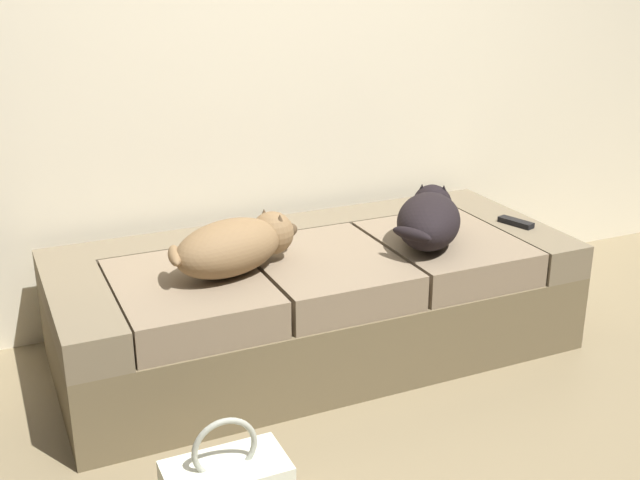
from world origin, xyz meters
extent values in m
cube|color=brown|center=(0.00, 1.04, 0.15)|extent=(1.95, 0.84, 0.30)
cube|color=#70634B|center=(-0.87, 1.04, 0.37)|extent=(0.20, 0.84, 0.13)
cube|color=#70634B|center=(0.87, 1.04, 0.37)|extent=(0.20, 0.84, 0.13)
cube|color=#70634B|center=(0.00, 1.36, 0.37)|extent=(1.55, 0.20, 0.13)
cube|color=#7D6B54|center=(-0.52, 0.94, 0.37)|extent=(0.50, 0.63, 0.13)
cube|color=#7D6B54|center=(0.00, 0.94, 0.37)|extent=(0.50, 0.63, 0.13)
cube|color=#7D6B54|center=(0.52, 0.94, 0.37)|extent=(0.50, 0.63, 0.13)
ellipsoid|color=brown|center=(-0.37, 0.93, 0.53)|extent=(0.47, 0.36, 0.19)
sphere|color=brown|center=(-0.18, 1.00, 0.53)|extent=(0.16, 0.16, 0.16)
ellipsoid|color=#4B3925|center=(-0.12, 1.03, 0.52)|extent=(0.11, 0.09, 0.05)
cone|color=#4B3925|center=(-0.20, 1.04, 0.59)|extent=(0.04, 0.04, 0.05)
cone|color=#4B3925|center=(-0.17, 0.96, 0.59)|extent=(0.04, 0.04, 0.05)
ellipsoid|color=brown|center=(-0.56, 0.92, 0.54)|extent=(0.07, 0.17, 0.05)
ellipsoid|color=black|center=(0.41, 0.90, 0.53)|extent=(0.44, 0.48, 0.19)
sphere|color=black|center=(0.52, 1.06, 0.53)|extent=(0.16, 0.16, 0.16)
ellipsoid|color=black|center=(0.57, 1.12, 0.52)|extent=(0.10, 0.11, 0.05)
cone|color=black|center=(0.49, 1.08, 0.59)|extent=(0.04, 0.04, 0.05)
cone|color=black|center=(0.56, 1.03, 0.59)|extent=(0.04, 0.04, 0.05)
ellipsoid|color=black|center=(0.26, 0.77, 0.54)|extent=(0.11, 0.17, 0.05)
cube|color=black|center=(0.86, 0.95, 0.44)|extent=(0.09, 0.16, 0.02)
torus|color=#A0A191|center=(-0.65, 0.15, 0.29)|extent=(0.18, 0.02, 0.18)
camera|label=1|loc=(-1.13, -1.51, 1.49)|focal=44.46mm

